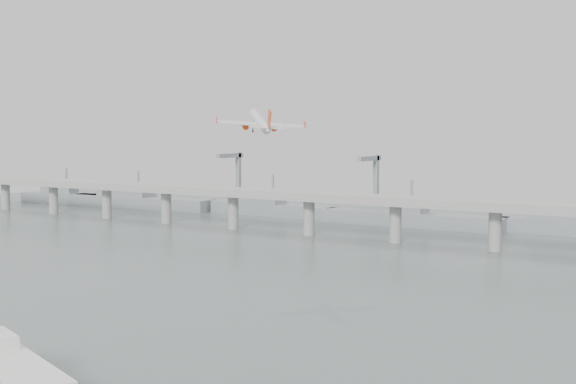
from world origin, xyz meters
The scene contains 5 objects.
ground centered at (0.00, 0.00, 0.00)m, with size 900.00×900.00×0.00m, color #566462.
bridge centered at (-1.15, 200.00, 17.65)m, with size 800.00×22.00×23.90m.
distant_fleet centered at (-155.36, 265.08, 6.22)m, with size 453.00×60.90×40.00m.
ferry centered at (0.96, -50.57, 4.66)m, with size 87.58×39.31×17.18m.
airliner centered at (-26.92, 78.71, 58.29)m, with size 28.21×28.08×11.14m.
Camera 1 is at (129.52, -146.50, 54.74)m, focal length 48.00 mm.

